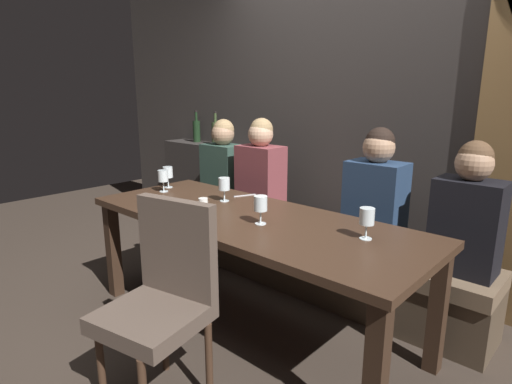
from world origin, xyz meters
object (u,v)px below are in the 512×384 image
Objects in this scene: wine_bottle_pale_label at (216,132)px; wine_glass_center_front at (367,217)px; diner_near_end at (468,212)px; banquette_bench at (313,261)px; wine_glass_end_right at (163,176)px; wine_glass_center_back at (261,204)px; espresso_cup at (203,204)px; chair_near_side at (163,291)px; diner_far_end at (376,194)px; diner_bearded at (261,172)px; wine_glass_near_left at (168,173)px; fork_on_table at (245,195)px; wine_glass_near_right at (224,185)px; dining_table at (249,230)px; diner_redhead at (223,167)px; wine_bottle_dark_red at (197,130)px.

wine_bottle_pale_label is 1.99× the size of wine_glass_center_front.
wine_bottle_pale_label reaches higher than diner_near_end.
banquette_bench is 15.24× the size of wine_glass_end_right.
wine_glass_center_back is 1.37× the size of espresso_cup.
chair_near_side is 1.22× the size of diner_far_end.
diner_bearded is 1.01× the size of diner_far_end.
chair_near_side is at bearing -65.33° from diner_bearded.
espresso_cup is (0.64, -0.20, -0.09)m from wine_glass_near_left.
wine_bottle_pale_label is at bearing 169.19° from fork_on_table.
wine_glass_near_right and wine_glass_center_front have the same top height.
wine_glass_near_left is (-2.01, -0.59, 0.05)m from diner_near_end.
diner_bearded is at bearing 179.29° from banquette_bench.
banquette_bench is (0.00, 0.70, -0.42)m from dining_table.
espresso_cup is at bearing -114.03° from banquette_bench.
fork_on_table is (-0.02, 0.41, -0.02)m from espresso_cup.
wine_glass_center_back and wine_glass_end_right have the same top height.
espresso_cup is (-0.34, -0.07, 0.11)m from dining_table.
chair_near_side is (0.12, -0.72, -0.09)m from dining_table.
diner_redhead is at bearing 145.21° from wine_glass_center_back.
wine_glass_center_back is (0.15, -0.77, 0.63)m from banquette_bench.
wine_glass_center_front is 1.11m from fork_on_table.
espresso_cup is at bearing 179.76° from wine_glass_center_back.
diner_bearded reaches higher than wine_glass_center_front.
wine_glass_center_front is at bearing -1.60° from wine_glass_near_right.
dining_table is 1.24m from diner_redhead.
wine_bottle_pale_label is at bearing 131.40° from chair_near_side.
wine_bottle_dark_red is 1.99× the size of wine_glass_end_right.
wine_glass_end_right is 0.96× the size of fork_on_table.
wine_glass_center_front is at bearing 8.58° from dining_table.
wine_glass_end_right is 1.00× the size of wine_glass_center_front.
wine_bottle_pale_label reaches higher than dining_table.
wine_bottle_dark_red is at bearing 129.33° from wine_glass_end_right.
diner_redhead is (-0.99, 0.73, 0.17)m from dining_table.
wine_glass_near_left is at bearing 179.25° from wine_glass_center_front.
wine_glass_near_right is 1.08m from wine_glass_center_front.
wine_glass_center_front is at bearing -25.57° from diner_bearded.
espresso_cup is 0.71× the size of fork_on_table.
diner_bearded is 1.29m from wine_bottle_dark_red.
diner_near_end reaches higher than chair_near_side.
wine_glass_near_right is (0.18, -0.57, 0.02)m from diner_bearded.
wine_glass_end_right is (0.55, -1.03, -0.21)m from wine_bottle_pale_label.
diner_far_end is at bearing 26.04° from wine_glass_end_right.
wine_glass_near_left is (-0.45, -0.58, 0.02)m from diner_bearded.
wine_bottle_dark_red reaches higher than chair_near_side.
chair_near_side is at bearing -93.05° from wine_glass_center_back.
wine_glass_center_back is at bearing -21.97° from wine_glass_near_right.
wine_glass_center_back reaches higher than banquette_bench.
wine_bottle_dark_red is at bearing 129.27° from wine_glass_near_left.
diner_far_end reaches higher than espresso_cup.
dining_table is at bearing 99.44° from chair_near_side.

